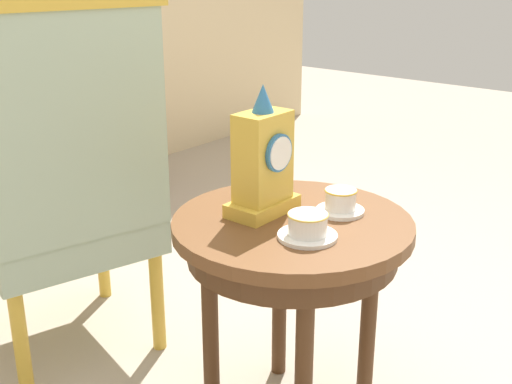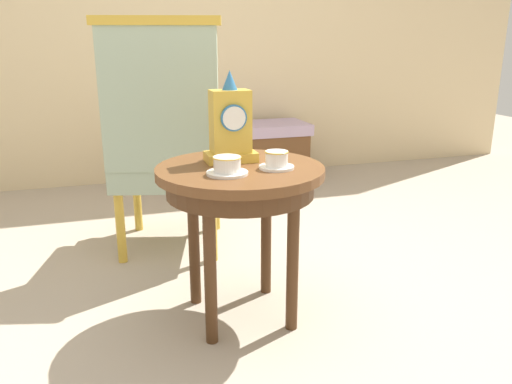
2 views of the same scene
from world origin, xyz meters
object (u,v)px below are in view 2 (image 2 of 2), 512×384
side_table (240,188)px  mantel_clock (230,126)px  teacup_left (227,166)px  teacup_right (277,161)px  armchair (165,137)px  window_bench (236,153)px

side_table → mantel_clock: size_ratio=1.83×
teacup_left → mantel_clock: bearing=71.7°
teacup_left → teacup_right: teacup_right is taller
teacup_right → mantel_clock: 0.23m
side_table → armchair: (-0.17, 0.71, 0.07)m
window_bench → armchair: bearing=-119.4°
side_table → teacup_left: 0.16m
teacup_left → mantel_clock: 0.22m
side_table → teacup_right: teacup_right is taller
side_table → window_bench: side_table is taller
teacup_right → armchair: size_ratio=0.11×
mantel_clock → armchair: armchair is taller
teacup_left → teacup_right: (0.19, 0.03, 0.00)m
mantel_clock → window_bench: size_ratio=0.31×
teacup_left → teacup_right: size_ratio=1.14×
mantel_clock → armchair: bearing=104.6°
teacup_left → mantel_clock: (0.06, 0.18, 0.11)m
teacup_right → armchair: (-0.29, 0.78, -0.04)m
side_table → teacup_left: (-0.07, -0.10, 0.11)m
teacup_left → window_bench: teacup_left is taller
teacup_left → window_bench: bearing=74.1°
teacup_left → armchair: 0.81m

